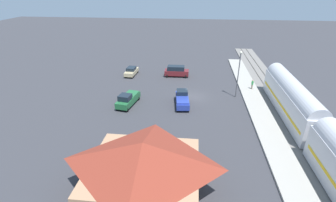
% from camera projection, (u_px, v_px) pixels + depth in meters
% --- Properties ---
extents(ground_plane, '(200.00, 200.00, 0.00)m').
position_uv_depth(ground_plane, '(193.00, 97.00, 42.33)').
color(ground_plane, '#38383D').
extents(railway_track, '(4.80, 70.00, 0.30)m').
position_uv_depth(railway_track, '(278.00, 100.00, 40.91)').
color(railway_track, slate).
rests_on(railway_track, ground).
extents(platform, '(3.20, 46.00, 0.30)m').
position_uv_depth(platform, '(253.00, 99.00, 41.28)').
color(platform, '#A8A399').
rests_on(platform, ground).
extents(station_building, '(10.32, 9.56, 5.63)m').
position_uv_depth(station_building, '(144.00, 168.00, 21.74)').
color(station_building, tan).
rests_on(station_building, ground).
extents(pedestrian_on_platform, '(0.36, 0.36, 1.71)m').
position_uv_depth(pedestrian_on_platform, '(252.00, 84.00, 44.27)').
color(pedestrian_on_platform, brown).
rests_on(pedestrian_on_platform, platform).
extents(sedan_tan, '(2.16, 4.62, 1.74)m').
position_uv_depth(sedan_tan, '(131.00, 71.00, 51.80)').
color(sedan_tan, '#C6B284').
rests_on(sedan_tan, ground).
extents(pickup_green, '(2.89, 5.66, 2.14)m').
position_uv_depth(pickup_green, '(128.00, 99.00, 39.07)').
color(pickup_green, '#236638').
rests_on(pickup_green, ground).
extents(suv_maroon, '(4.94, 2.48, 2.22)m').
position_uv_depth(suv_maroon, '(176.00, 71.00, 51.06)').
color(suv_maroon, maroon).
rests_on(suv_maroon, ground).
extents(pickup_blue, '(2.52, 5.58, 2.14)m').
position_uv_depth(pickup_blue, '(182.00, 99.00, 39.10)').
color(pickup_blue, '#283D9E').
rests_on(pickup_blue, ground).
extents(light_pole_near_platform, '(0.44, 0.44, 7.89)m').
position_uv_depth(light_pole_near_platform, '(239.00, 69.00, 40.09)').
color(light_pole_near_platform, '#515156').
rests_on(light_pole_near_platform, ground).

